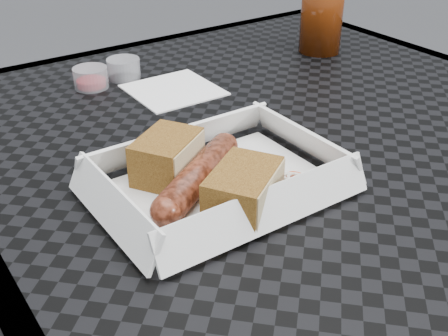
# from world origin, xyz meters

# --- Properties ---
(patio_table) EXTENTS (0.80, 0.80, 0.74)m
(patio_table) POSITION_xyz_m (0.00, 0.00, 0.67)
(patio_table) COLOR black
(patio_table) RESTS_ON ground
(food_tray) EXTENTS (0.22, 0.15, 0.00)m
(food_tray) POSITION_xyz_m (-0.16, -0.10, 0.75)
(food_tray) COLOR white
(food_tray) RESTS_ON patio_table
(bratwurst) EXTENTS (0.15, 0.10, 0.03)m
(bratwurst) POSITION_xyz_m (-0.18, -0.09, 0.76)
(bratwurst) COLOR maroon
(bratwurst) RESTS_ON food_tray
(bread_near) EXTENTS (0.09, 0.08, 0.05)m
(bread_near) POSITION_xyz_m (-0.19, -0.05, 0.77)
(bread_near) COLOR brown
(bread_near) RESTS_ON food_tray
(bread_far) EXTENTS (0.10, 0.09, 0.04)m
(bread_far) POSITION_xyz_m (-0.16, -0.14, 0.77)
(bread_far) COLOR brown
(bread_far) RESTS_ON food_tray
(veg_garnish) EXTENTS (0.03, 0.03, 0.00)m
(veg_garnish) POSITION_xyz_m (-0.09, -0.15, 0.75)
(veg_garnish) COLOR red
(veg_garnish) RESTS_ON food_tray
(napkin) EXTENTS (0.12, 0.12, 0.00)m
(napkin) POSITION_xyz_m (-0.06, 0.16, 0.75)
(napkin) COLOR white
(napkin) RESTS_ON patio_table
(condiment_cup_sauce) EXTENTS (0.05, 0.05, 0.03)m
(condiment_cup_sauce) POSITION_xyz_m (-0.15, 0.24, 0.76)
(condiment_cup_sauce) COLOR maroon
(condiment_cup_sauce) RESTS_ON patio_table
(condiment_cup_empty) EXTENTS (0.05, 0.05, 0.03)m
(condiment_cup_empty) POSITION_xyz_m (-0.10, 0.25, 0.76)
(condiment_cup_empty) COLOR silver
(condiment_cup_empty) RESTS_ON patio_table
(drink_glass) EXTENTS (0.07, 0.07, 0.15)m
(drink_glass) POSITION_xyz_m (0.23, 0.17, 0.82)
(drink_glass) COLOR #511D06
(drink_glass) RESTS_ON patio_table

